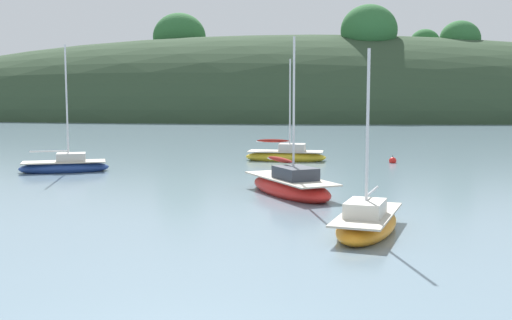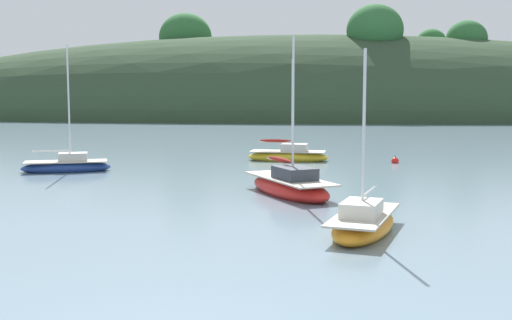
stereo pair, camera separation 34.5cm
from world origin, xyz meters
name	(u,v)px [view 2 (the right image)]	position (x,y,z in m)	size (l,w,h in m)	color
far_shoreline_hill	(300,118)	(0.06, 93.39, 0.13)	(150.00, 36.00, 30.20)	#2D422B
sailboat_navy_dinghy	(363,223)	(4.05, 11.19, 0.30)	(2.80, 4.95, 5.59)	orange
sailboat_white_near	(67,166)	(-10.46, 24.51, 0.31)	(4.84, 3.00, 6.78)	navy
sailboat_teal_outer	(290,186)	(1.58, 18.04, 0.36)	(4.46, 5.91, 6.57)	red
sailboat_blue_center	(288,155)	(0.95, 30.92, 0.33)	(5.04, 2.04, 6.35)	gold
mooring_buoy_outer	(395,161)	(7.30, 30.24, 0.12)	(0.44, 0.44, 0.54)	red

